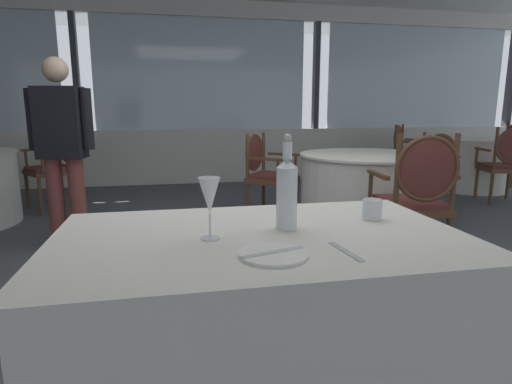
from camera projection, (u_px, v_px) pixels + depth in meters
The scene contains 18 objects.
ground_plane at pixel (256, 289), 2.75m from camera, with size 15.13×15.13×0.00m, color #4C5156.
window_wall_far at pixel (203, 113), 6.56m from camera, with size 11.64×0.14×2.78m.
foreground_table at pixel (261, 334), 1.50m from camera, with size 1.39×0.85×0.74m.
side_plate at pixel (273, 254), 1.21m from camera, with size 0.21×0.21×0.01m, color white.
butter_knife at pixel (273, 252), 1.21m from camera, with size 0.20×0.02×0.00m, color silver.
dinner_fork at pixel (346, 251), 1.25m from camera, with size 0.18×0.02×0.00m, color silver.
water_bottle at pixel (287, 191), 1.47m from camera, with size 0.07×0.07×0.34m.
wine_glass at pixel (209, 197), 1.35m from camera, with size 0.07×0.07×0.20m.
water_tumbler at pixel (372, 209), 1.61m from camera, with size 0.07×0.07×0.08m, color white.
background_table_0 at pixel (471, 164), 6.11m from camera, with size 1.04×1.04×0.74m.
dining_chair_0_1 at pixel (406, 149), 6.59m from camera, with size 0.66×0.66×0.93m.
dining_chair_0_2 at pixel (507, 160), 5.14m from camera, with size 0.61×0.56×0.96m.
dining_chair_1_2 at pixel (56, 163), 4.91m from camera, with size 0.64×0.66×0.92m.
background_table_2 at pixel (366, 192), 4.06m from camera, with size 1.29×1.29×0.74m.
dining_chair_2_0 at pixel (266, 169), 4.48m from camera, with size 0.65×0.66×0.91m.
dining_chair_2_1 at pixel (417, 192), 2.96m from camera, with size 0.58×0.52×1.01m.
dining_chair_2_2 at pixel (432, 167), 4.61m from camera, with size 0.60×0.64×0.91m.
diner_person_0 at pixel (62, 144), 3.42m from camera, with size 0.52×0.26×1.57m.
Camera 1 is at (-0.51, -2.52, 1.16)m, focal length 29.35 mm.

